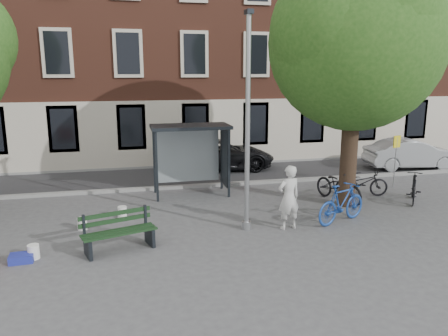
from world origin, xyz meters
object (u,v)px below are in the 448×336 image
(bike_a, at_px, (361,183))
(notice_sign, at_px, (396,149))
(bus_shelter, at_px, (201,143))
(bike_b, at_px, (342,203))
(painter, at_px, (289,197))
(car_silver, at_px, (411,154))
(bike_c, at_px, (339,186))
(car_dark, at_px, (220,154))
(bike_d, at_px, (414,187))
(lamppost, at_px, (247,135))
(bench, at_px, (119,233))

(bike_a, distance_m, notice_sign, 2.33)
(bus_shelter, height_order, bike_b, bus_shelter)
(painter, distance_m, bike_b, 1.81)
(car_silver, bearing_deg, bike_c, 132.24)
(bike_a, height_order, bike_b, bike_b)
(car_dark, bearing_deg, bus_shelter, 159.18)
(bus_shelter, bearing_deg, bike_a, -16.81)
(bike_a, relative_size, bike_d, 1.12)
(lamppost, height_order, bus_shelter, lamppost)
(bike_c, bearing_deg, notice_sign, 5.85)
(lamppost, bearing_deg, bus_shelter, 98.43)
(bus_shelter, height_order, bike_a, bus_shelter)
(lamppost, xyz_separation_m, car_silver, (9.87, 6.14, -2.08))
(bus_shelter, bearing_deg, bike_d, -21.47)
(painter, height_order, bike_d, painter)
(lamppost, bearing_deg, car_dark, 83.06)
(painter, xyz_separation_m, bench, (-4.82, -0.49, -0.50))
(lamppost, relative_size, bike_c, 2.78)
(painter, xyz_separation_m, bike_a, (3.88, 2.61, -0.44))
(bench, bearing_deg, bike_b, -11.80)
(bike_b, height_order, bike_c, bike_b)
(bus_shelter, distance_m, bike_a, 6.11)
(bus_shelter, relative_size, car_dark, 0.56)
(bench, relative_size, bike_b, 0.98)
(bus_shelter, relative_size, bike_b, 1.41)
(lamppost, xyz_separation_m, notice_sign, (7.00, 3.22, -1.24))
(bus_shelter, bearing_deg, car_silver, 10.98)
(painter, relative_size, car_silver, 0.44)
(bike_a, distance_m, bike_c, 1.21)
(lamppost, bearing_deg, notice_sign, 24.71)
(notice_sign, bearing_deg, bench, -173.56)
(painter, height_order, car_dark, painter)
(bus_shelter, height_order, notice_sign, bus_shelter)
(lamppost, xyz_separation_m, painter, (1.20, -0.23, -1.83))
(lamppost, height_order, notice_sign, lamppost)
(bench, distance_m, bike_a, 9.24)
(bus_shelter, bearing_deg, bike_c, -25.20)
(painter, bearing_deg, bench, -4.92)
(lamppost, distance_m, bike_d, 7.00)
(bike_c, xyz_separation_m, car_silver, (5.92, 4.18, 0.13))
(bench, distance_m, bike_b, 6.63)
(bike_b, bearing_deg, bike_c, -48.53)
(bench, distance_m, car_dark, 9.87)
(painter, distance_m, car_dark, 8.25)
(bike_a, relative_size, notice_sign, 0.94)
(bike_c, bearing_deg, bench, -177.08)
(bike_d, height_order, car_dark, car_dark)
(car_dark, relative_size, notice_sign, 2.45)
(bike_b, distance_m, bike_c, 2.26)
(notice_sign, bearing_deg, bus_shelter, 159.48)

